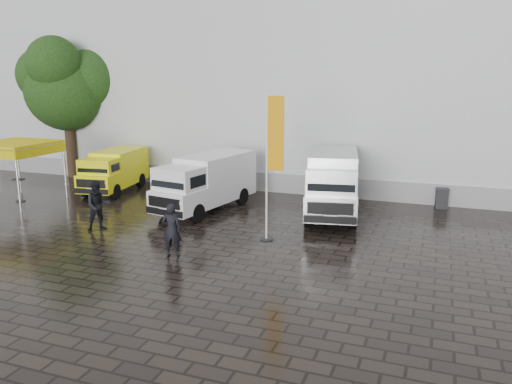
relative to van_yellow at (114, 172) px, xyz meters
The scene contains 13 objects.
ground 10.42m from the van_yellow, 29.53° to the right, with size 120.00×120.00×0.00m, color black.
exhibition_hall 16.26m from the van_yellow, 44.66° to the left, with size 44.00×16.00×12.00m, color silver.
hall_plinth 11.40m from the van_yellow, 14.45° to the left, with size 44.00×0.15×1.00m, color gray.
van_yellow is the anchor object (origin of this frame).
van_white 6.40m from the van_yellow, 15.71° to the right, with size 1.89×5.68×2.46m, color white, non-canonical shape.
van_silver 11.64m from the van_yellow, ahead, with size 2.04×6.13×2.66m, color silver, non-canonical shape.
canopy_tent 4.87m from the van_yellow, 129.88° to the right, with size 3.17×3.17×2.91m.
flagpole 11.53m from the van_yellow, 24.98° to the right, with size 0.88×0.50×5.47m.
tree 7.24m from the van_yellow, 150.98° to the left, with size 4.72×4.72×8.48m.
cocktail_table 4.58m from the van_yellow, 131.60° to the right, with size 0.60×0.60×1.11m, color black.
wheelie_bin 16.34m from the van_yellow, ahead, with size 0.56×0.56×0.94m, color black.
person_front 10.83m from the van_yellow, 44.43° to the right, with size 0.67×0.44×1.83m, color black.
person_tent 6.87m from the van_yellow, 59.30° to the right, with size 0.95×0.74×1.96m, color black.
Camera 1 is at (6.85, -16.38, 5.86)m, focal length 35.00 mm.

